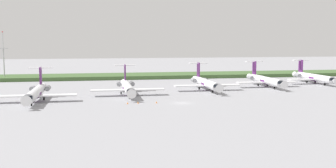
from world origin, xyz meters
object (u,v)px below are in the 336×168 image
at_px(safety_cone_front_marker, 128,103).
at_px(safety_cone_rear_marker, 156,102).
at_px(safety_cone_mid_marker, 138,103).
at_px(antenna_mast, 4,60).
at_px(regional_jet_sixth, 314,77).
at_px(regional_jet_fifth, 265,80).
at_px(regional_jet_third, 127,87).
at_px(regional_jet_second, 36,92).
at_px(regional_jet_fourth, 206,83).

distance_m(safety_cone_front_marker, safety_cone_rear_marker, 7.90).
bearing_deg(safety_cone_mid_marker, antenna_mast, 124.22).
xyz_separation_m(regional_jet_sixth, safety_cone_mid_marker, (-74.74, -38.15, -2.26)).
height_order(regional_jet_fifth, antenna_mast, antenna_mast).
distance_m(regional_jet_third, safety_cone_mid_marker, 17.66).
bearing_deg(regional_jet_sixth, antenna_mast, 163.74).
bearing_deg(regional_jet_sixth, regional_jet_second, -164.19).
height_order(regional_jet_fifth, safety_cone_rear_marker, regional_jet_fifth).
bearing_deg(regional_jet_second, antenna_mast, 109.18).
xyz_separation_m(regional_jet_second, safety_cone_mid_marker, (28.00, -9.06, -2.26)).
xyz_separation_m(regional_jet_fourth, safety_cone_rear_marker, (-21.13, -25.23, -2.26)).
xyz_separation_m(regional_jet_third, antenna_mast, (-49.30, 57.34, 6.26)).
height_order(antenna_mast, safety_cone_rear_marker, antenna_mast).
distance_m(regional_jet_fourth, regional_jet_fifth, 25.27).
relative_size(safety_cone_front_marker, safety_cone_mid_marker, 1.00).
bearing_deg(regional_jet_third, regional_jet_fourth, 15.02).
relative_size(regional_jet_fifth, safety_cone_front_marker, 56.36).
bearing_deg(safety_cone_front_marker, regional_jet_third, 85.77).
relative_size(regional_jet_fourth, antenna_mast, 1.47).
height_order(regional_jet_fourth, regional_jet_fifth, same).
height_order(antenna_mast, safety_cone_mid_marker, antenna_mast).
bearing_deg(antenna_mast, safety_cone_mid_marker, -55.78).
relative_size(regional_jet_sixth, safety_cone_mid_marker, 56.36).
bearing_deg(regional_jet_fourth, antenna_mast, 147.06).
xyz_separation_m(regional_jet_second, safety_cone_rear_marker, (33.04, -9.41, -2.26)).
bearing_deg(antenna_mast, regional_jet_sixth, -16.26).
bearing_deg(safety_cone_front_marker, regional_jet_sixth, 26.34).
bearing_deg(antenna_mast, regional_jet_fifth, -23.36).
bearing_deg(safety_cone_mid_marker, regional_jet_fourth, 43.55).
distance_m(regional_jet_second, safety_cone_front_marker, 26.91).
bearing_deg(safety_cone_mid_marker, safety_cone_front_marker, -174.71).
relative_size(regional_jet_sixth, safety_cone_front_marker, 56.36).
xyz_separation_m(regional_jet_fourth, antenna_mast, (-77.03, 49.90, 6.26)).
bearing_deg(safety_cone_rear_marker, antenna_mast, 126.65).
bearing_deg(regional_jet_sixth, regional_jet_third, -164.82).
height_order(regional_jet_second, antenna_mast, antenna_mast).
height_order(regional_jet_third, safety_cone_mid_marker, regional_jet_third).
relative_size(regional_jet_fourth, safety_cone_front_marker, 56.36).
relative_size(regional_jet_fifth, safety_cone_mid_marker, 56.36).
relative_size(safety_cone_mid_marker, safety_cone_rear_marker, 1.00).
relative_size(regional_jet_third, safety_cone_front_marker, 56.36).
bearing_deg(safety_cone_front_marker, regional_jet_fifth, 30.20).
relative_size(regional_jet_sixth, safety_cone_rear_marker, 56.36).
bearing_deg(safety_cone_front_marker, antenna_mast, 122.60).
relative_size(regional_jet_fourth, safety_cone_rear_marker, 56.36).
height_order(regional_jet_second, regional_jet_fifth, same).
bearing_deg(regional_jet_fourth, regional_jet_sixth, 15.28).
bearing_deg(regional_jet_fifth, safety_cone_mid_marker, -148.63).
xyz_separation_m(regional_jet_fourth, regional_jet_sixth, (48.57, 13.27, 0.00)).
distance_m(safety_cone_front_marker, safety_cone_mid_marker, 2.87).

